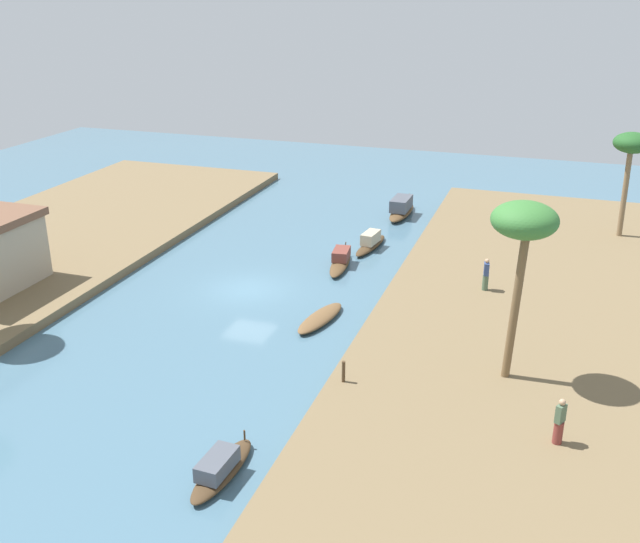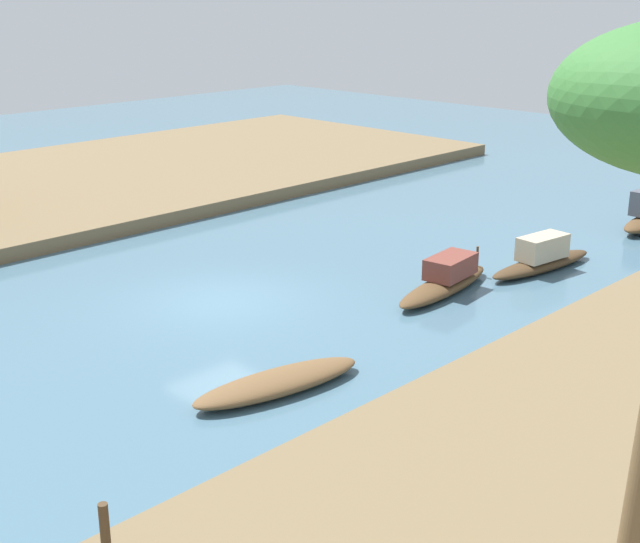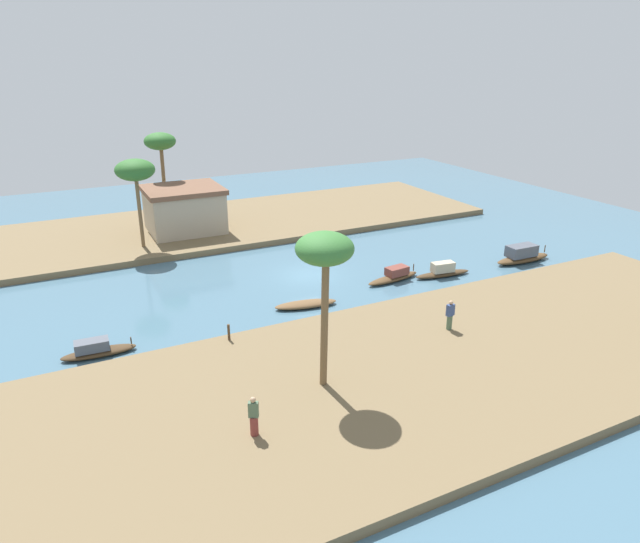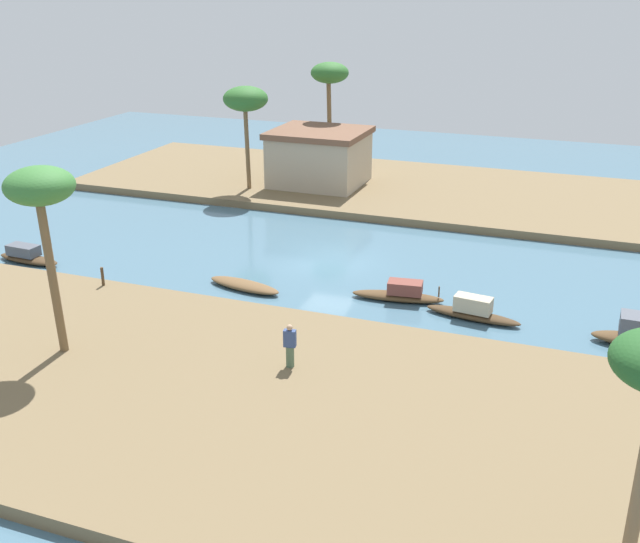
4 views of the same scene
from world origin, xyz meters
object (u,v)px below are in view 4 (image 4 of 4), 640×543
Objects in this scene: sampan_with_tall_canopy at (244,285)px; mooring_post at (103,276)px; sampan_foreground at (473,311)px; riverside_building at (319,157)px; person_by_mooring at (290,346)px; palm_tree_left_near at (40,192)px; sampan_with_red_awning at (27,256)px; palm_tree_right_short at (246,100)px; palm_tree_right_tall at (330,76)px; sampan_upstream_small at (400,293)px.

mooring_post reaches higher than sampan_with_tall_canopy.
riverside_building reaches higher than sampan_foreground.
palm_tree_left_near reaches higher than person_by_mooring.
sampan_with_red_awning is 0.52× the size of palm_tree_left_near.
mooring_post is at bearing -86.50° from palm_tree_right_short.
riverside_building reaches higher than sampan_with_tall_canopy.
palm_tree_right_tall is (-14.54, 21.89, 7.07)m from sampan_foreground.
palm_tree_right_tall is at bearing 109.39° from sampan_with_tall_canopy.
palm_tree_left_near reaches higher than mooring_post.
sampan_with_tall_canopy is 9.07m from person_by_mooring.
mooring_post is at bearing -97.58° from riverside_building.
palm_tree_left_near is 1.14× the size of riverside_building.
palm_tree_left_near is at bearing -89.59° from palm_tree_right_tall.
mooring_post is 0.13× the size of palm_tree_right_short.
mooring_post is at bearing -95.24° from palm_tree_right_tall.
mooring_post is 8.94m from palm_tree_left_near.
sampan_upstream_small is at bearing 19.82° from sampan_with_tall_canopy.
riverside_building is at bearing 134.84° from sampan_foreground.
palm_tree_right_short reaches higher than mooring_post.
sampan_upstream_small is 20.00m from riverside_building.
sampan_foreground is at bearing -51.72° from riverside_building.
sampan_upstream_small is 4.85× the size of mooring_post.
mooring_post is at bearing -161.67° from sampan_foreground.
sampan_upstream_small reaches higher than sampan_with_tall_canopy.
palm_tree_right_tall is 6.50m from riverside_building.
riverside_building is (3.01, 21.22, 1.47)m from mooring_post.
riverside_building is at bearing 89.03° from palm_tree_left_near.
mooring_post is 19.14m from palm_tree_right_short.
palm_tree_left_near reaches higher than sampan_foreground.
person_by_mooring is at bearing -61.10° from palm_tree_right_short.
sampan_with_tall_canopy is 4.51× the size of mooring_post.
sampan_with_red_awning is at bearing 178.32° from sampan_upstream_small.
palm_tree_right_tall is at bearing 72.04° from sampan_with_red_awning.
sampan_with_tall_canopy is at bearing 117.65° from person_by_mooring.
person_by_mooring reaches higher than mooring_post.
palm_tree_left_near is 27.78m from riverside_building.
riverside_building is (-8.30, 25.46, 1.09)m from person_by_mooring.
palm_tree_right_tall is at bearing 130.64° from sampan_foreground.
person_by_mooring is 0.27× the size of riverside_building.
sampan_with_red_awning is 4.20× the size of mooring_post.
riverside_building is (0.47, 27.42, -4.45)m from palm_tree_left_near.
sampan_with_tall_canopy is 10.95m from sampan_foreground.
palm_tree_right_short reaches higher than sampan_foreground.
sampan_with_tall_canopy is 0.63× the size of riverside_building.
palm_tree_right_short is (-3.43, -6.98, -0.95)m from palm_tree_right_tall.
sampan_with_tall_canopy is 18.00m from palm_tree_right_short.
riverside_building is at bearing 66.38° from sampan_with_red_awning.
person_by_mooring is at bearing -73.04° from palm_tree_right_tall.
sampan_upstream_small is (19.81, 1.93, 0.01)m from sampan_with_red_awning.
sampan_upstream_small is 16.35m from palm_tree_left_near.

